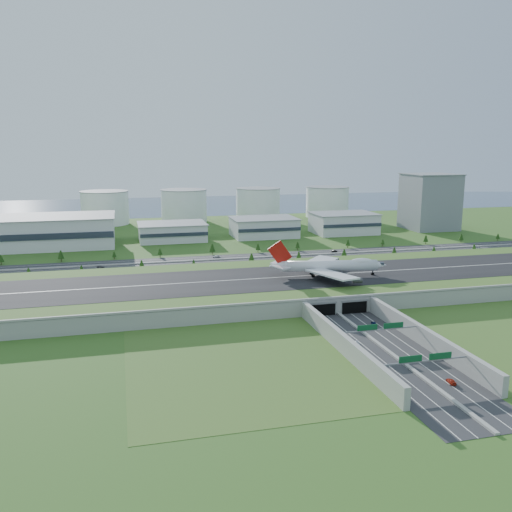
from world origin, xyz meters
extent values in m
plane|color=#264616|center=(0.00, 0.00, 0.00)|extent=(1200.00, 1200.00, 0.00)
cube|color=gray|center=(0.00, 0.00, 4.00)|extent=(520.00, 100.00, 8.00)
cube|color=#305B1F|center=(0.00, 0.00, 8.08)|extent=(520.00, 100.00, 0.16)
cube|color=black|center=(0.00, 0.00, 8.22)|extent=(520.00, 58.00, 0.12)
cube|color=silver|center=(0.00, 0.00, 8.30)|extent=(520.00, 0.90, 0.02)
cube|color=gray|center=(0.00, -49.40, 8.60)|extent=(520.00, 1.20, 1.20)
cube|color=#28282B|center=(0.00, -110.00, 0.06)|extent=(34.00, 120.00, 0.12)
cube|color=gray|center=(0.00, -110.00, 0.45)|extent=(1.60, 120.00, 0.90)
cube|color=gray|center=(-18.20, -100.00, 4.00)|extent=(2.40, 100.00, 8.00)
cube|color=gray|center=(18.20, -100.00, 4.00)|extent=(2.40, 100.00, 8.00)
cube|color=black|center=(-8.50, -50.20, 3.20)|extent=(13.00, 1.20, 6.00)
cube|color=black|center=(8.50, -50.20, 3.20)|extent=(13.00, 1.20, 6.00)
cylinder|color=gray|center=(-19.00, -95.00, 3.50)|extent=(0.70, 0.70, 7.00)
cylinder|color=gray|center=(19.00, -95.00, 3.50)|extent=(0.70, 0.70, 7.00)
cube|color=gray|center=(0.00, -95.00, 7.20)|extent=(38.00, 0.50, 0.50)
cube|color=#0C4C23|center=(-6.00, -95.10, 8.60)|extent=(9.00, 0.30, 2.40)
cube|color=#0C4C23|center=(6.00, -95.10, 8.60)|extent=(9.00, 0.30, 2.40)
cylinder|color=gray|center=(-19.00, -130.00, 3.50)|extent=(0.70, 0.70, 7.00)
cylinder|color=gray|center=(19.00, -130.00, 3.50)|extent=(0.70, 0.70, 7.00)
cube|color=gray|center=(0.00, -130.00, 7.20)|extent=(38.00, 0.50, 0.50)
cube|color=#0C4C23|center=(-6.00, -130.10, 8.60)|extent=(9.00, 0.30, 2.40)
cube|color=#0C4C23|center=(6.00, -130.10, 8.60)|extent=(9.00, 0.30, 2.40)
cube|color=#28282B|center=(0.00, 95.00, 0.06)|extent=(560.00, 36.00, 0.12)
cylinder|color=#3D2819|center=(-163.35, 73.00, 1.09)|extent=(0.50, 0.50, 2.18)
cone|color=#1A330E|center=(-163.35, 73.00, 3.87)|extent=(3.39, 3.39, 4.35)
cylinder|color=#3D2819|center=(-130.74, 73.00, 1.07)|extent=(0.50, 0.50, 2.14)
cone|color=#1A330E|center=(-130.74, 73.00, 3.80)|extent=(3.32, 3.32, 4.27)
cylinder|color=#3D2819|center=(-91.72, 73.00, 1.32)|extent=(0.50, 0.50, 2.64)
cone|color=#1A330E|center=(-91.72, 73.00, 4.69)|extent=(4.10, 4.10, 5.28)
cylinder|color=#3D2819|center=(-56.45, 73.00, 1.06)|extent=(0.50, 0.50, 2.12)
cone|color=#1A330E|center=(-56.45, 73.00, 3.76)|extent=(3.29, 3.29, 4.23)
cylinder|color=#3D2819|center=(-15.13, 73.00, 1.50)|extent=(0.50, 0.50, 3.01)
cone|color=#1A330E|center=(-15.13, 73.00, 5.34)|extent=(4.68, 4.68, 6.01)
cylinder|color=#3D2819|center=(20.24, 73.00, 1.39)|extent=(0.50, 0.50, 2.78)
cone|color=#1A330E|center=(20.24, 73.00, 4.94)|extent=(4.32, 4.32, 5.56)
cylinder|color=#3D2819|center=(55.65, 73.00, 1.46)|extent=(0.50, 0.50, 2.92)
cone|color=#1A330E|center=(55.65, 73.00, 5.19)|extent=(4.54, 4.54, 5.84)
cylinder|color=#3D2819|center=(96.62, 73.00, 1.36)|extent=(0.50, 0.50, 2.72)
cone|color=#1A330E|center=(96.62, 73.00, 4.83)|extent=(4.22, 4.22, 5.43)
cylinder|color=#3D2819|center=(130.47, 73.00, 1.20)|extent=(0.50, 0.50, 2.41)
cone|color=#1A330E|center=(130.47, 73.00, 4.28)|extent=(3.75, 3.75, 4.82)
cylinder|color=#3D2819|center=(166.15, 73.00, 1.25)|extent=(0.50, 0.50, 2.50)
cone|color=#1A330E|center=(166.15, 73.00, 4.44)|extent=(3.89, 3.89, 5.00)
cylinder|color=#3D2819|center=(-188.18, 117.00, 1.30)|extent=(0.50, 0.50, 2.59)
cone|color=#1A330E|center=(-188.18, 117.00, 4.61)|extent=(4.03, 4.03, 5.18)
cylinder|color=#3D2819|center=(-147.71, 117.00, 1.50)|extent=(0.50, 0.50, 3.00)
cone|color=#1A330E|center=(-147.71, 117.00, 5.34)|extent=(4.67, 4.67, 6.01)
cylinder|color=#3D2819|center=(-110.09, 117.00, 1.03)|extent=(0.50, 0.50, 2.06)
cone|color=#1A330E|center=(-110.09, 117.00, 3.66)|extent=(3.20, 3.20, 4.11)
cylinder|color=#3D2819|center=(-76.34, 117.00, 1.19)|extent=(0.50, 0.50, 2.39)
cone|color=#1A330E|center=(-76.34, 117.00, 4.24)|extent=(3.71, 3.71, 4.77)
cylinder|color=#3D2819|center=(-35.92, 117.00, 1.51)|extent=(0.50, 0.50, 3.01)
cone|color=#1A330E|center=(-35.92, 117.00, 5.35)|extent=(4.69, 4.69, 6.02)
cylinder|color=#3D2819|center=(0.82, 117.00, 1.25)|extent=(0.50, 0.50, 2.49)
cone|color=#1A330E|center=(0.82, 117.00, 4.43)|extent=(3.88, 3.88, 4.98)
cylinder|color=#3D2819|center=(33.92, 117.00, 1.25)|extent=(0.50, 0.50, 2.51)
cone|color=#1A330E|center=(33.92, 117.00, 4.46)|extent=(3.90, 3.90, 5.01)
cylinder|color=#3D2819|center=(77.82, 117.00, 1.25)|extent=(0.50, 0.50, 2.50)
cone|color=#1A330E|center=(77.82, 117.00, 4.44)|extent=(3.89, 3.89, 5.00)
cylinder|color=#3D2819|center=(109.49, 117.00, 1.07)|extent=(0.50, 0.50, 2.14)
cone|color=#1A330E|center=(109.49, 117.00, 3.80)|extent=(3.32, 3.32, 4.27)
cylinder|color=#3D2819|center=(150.00, 117.00, 1.39)|extent=(0.50, 0.50, 2.78)
cone|color=#1A330E|center=(150.00, 117.00, 4.94)|extent=(4.32, 4.32, 5.56)
cylinder|color=#3D2819|center=(184.83, 117.00, 1.36)|extent=(0.50, 0.50, 2.73)
cone|color=#1A330E|center=(184.83, 117.00, 4.85)|extent=(4.24, 4.24, 5.45)
cylinder|color=#3D2819|center=(222.13, 117.00, 1.10)|extent=(0.50, 0.50, 2.20)
cone|color=#1A330E|center=(222.13, 117.00, 3.91)|extent=(3.42, 3.42, 4.40)
cube|color=silver|center=(-170.00, 185.00, 12.50)|extent=(120.00, 60.00, 25.00)
cube|color=silver|center=(-60.00, 190.00, 7.50)|extent=(58.00, 42.00, 15.00)
cube|color=silver|center=(25.00, 190.00, 8.50)|extent=(58.00, 42.00, 17.00)
cube|color=silver|center=(105.00, 190.00, 9.50)|extent=(58.00, 42.00, 19.00)
cube|color=slate|center=(200.00, 195.00, 27.50)|extent=(46.00, 46.00, 55.00)
cylinder|color=white|center=(-120.00, 310.00, 17.50)|extent=(50.00, 50.00, 35.00)
cylinder|color=white|center=(-35.00, 310.00, 17.50)|extent=(50.00, 50.00, 35.00)
cylinder|color=white|center=(50.00, 310.00, 17.50)|extent=(50.00, 50.00, 35.00)
cylinder|color=white|center=(135.00, 310.00, 17.50)|extent=(50.00, 50.00, 35.00)
cube|color=#364967|center=(0.00, 480.00, 0.03)|extent=(1200.00, 260.00, 0.06)
cylinder|color=silver|center=(13.43, -3.01, 14.13)|extent=(56.75, 16.15, 6.46)
cone|color=silver|center=(43.23, -8.26, 14.13)|extent=(9.07, 7.76, 6.46)
cone|color=silver|center=(-16.37, 2.24, 14.53)|extent=(11.05, 8.11, 6.46)
ellipsoid|color=silver|center=(32.35, -6.34, 16.45)|extent=(14.43, 7.34, 3.97)
cube|color=silver|center=(8.47, -19.55, 13.12)|extent=(23.53, 32.98, 1.59)
cube|color=silver|center=(14.42, 14.23, 13.12)|extent=(30.01, 31.28, 1.59)
cylinder|color=#38383D|center=(16.07, -15.77, 10.90)|extent=(5.69, 3.89, 3.03)
cylinder|color=#38383D|center=(19.94, -27.71, 10.90)|extent=(5.69, 3.89, 3.03)
cylinder|color=#38383D|center=(20.27, 8.08, 10.90)|extent=(5.69, 3.89, 3.03)
cylinder|color=#38383D|center=(27.98, 17.98, 10.90)|extent=(5.69, 3.89, 3.03)
cube|color=silver|center=(-16.51, -4.39, 15.34)|extent=(9.48, 12.50, 0.61)
cube|color=silver|center=(-14.24, 8.52, 15.34)|extent=(11.77, 12.39, 0.61)
cube|color=#A4110B|center=(-15.38, 2.06, 22.20)|extent=(14.32, 3.39, 15.12)
cylinder|color=black|center=(39.10, -7.53, 8.83)|extent=(1.92, 0.71, 1.92)
cylinder|color=black|center=(8.90, -5.49, 8.83)|extent=(1.92, 0.71, 1.92)
cylinder|color=black|center=(10.02, 0.87, 8.83)|extent=(1.92, 0.71, 1.92)
cylinder|color=black|center=(2.94, -4.44, 8.83)|extent=(1.92, 0.71, 1.92)
cylinder|color=black|center=(4.06, 1.92, 8.83)|extent=(1.92, 0.71, 1.92)
imported|color=silver|center=(-8.93, -91.70, 0.97)|extent=(2.67, 5.21, 1.70)
imported|color=silver|center=(-11.37, -118.84, 0.94)|extent=(2.94, 5.28, 1.65)
imported|color=#0D1B43|center=(9.98, -69.06, 0.79)|extent=(3.85, 5.32, 1.34)
imported|color=#A3200F|center=(7.56, -135.38, 0.89)|extent=(3.02, 5.62, 1.55)
imported|color=#5C5C61|center=(-119.20, 89.17, 0.97)|extent=(5.21, 2.65, 1.70)
imported|color=black|center=(59.39, 101.42, 0.93)|extent=(5.13, 2.58, 1.62)
imported|color=#B3B4B8|center=(179.66, 85.13, 0.83)|extent=(5.30, 2.79, 1.42)
imported|color=silver|center=(-35.18, 104.16, 0.92)|extent=(5.92, 4.29, 1.59)
camera|label=1|loc=(-103.68, -292.81, 83.14)|focal=38.00mm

